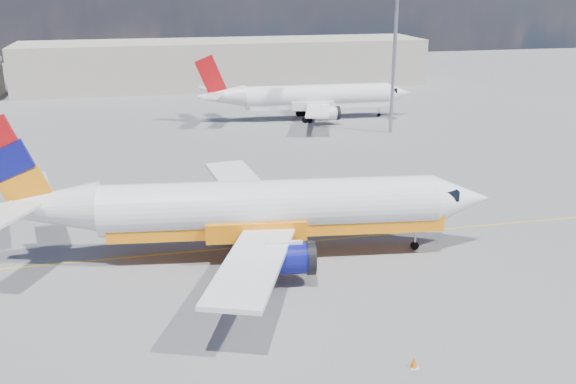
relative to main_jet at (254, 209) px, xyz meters
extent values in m
plane|color=slate|center=(2.98, -1.31, -3.43)|extent=(240.00, 240.00, 0.00)
cube|color=yellow|center=(2.98, 1.69, -3.43)|extent=(70.00, 0.15, 0.01)
cube|color=#B6AD9D|center=(7.98, 73.69, 0.57)|extent=(70.00, 14.00, 8.00)
cylinder|color=white|center=(1.06, -0.13, 0.23)|extent=(22.65, 6.17, 3.46)
cone|color=white|center=(14.20, -1.74, 0.23)|extent=(4.46, 3.93, 3.46)
cone|color=white|center=(-13.59, 1.67, 0.59)|extent=(7.47, 4.13, 3.29)
cube|color=black|center=(12.78, -1.57, 0.79)|extent=(2.00, 2.53, 0.71)
cube|color=orange|center=(1.57, -0.19, -0.94)|extent=(22.58, 5.56, 1.22)
cube|color=white|center=(0.42, 7.13, -0.69)|extent=(4.72, 12.52, 0.82)
cube|color=white|center=(-1.32, -7.02, -0.69)|extent=(7.42, 12.57, 0.82)
cylinder|color=navy|center=(2.13, 4.35, -1.65)|extent=(3.87, 2.37, 1.93)
cylinder|color=navy|center=(1.01, -4.74, -1.65)|extent=(3.87, 2.37, 1.93)
cylinder|color=black|center=(3.74, 4.16, -1.65)|extent=(0.77, 2.18, 2.14)
cylinder|color=black|center=(2.62, -4.94, -1.65)|extent=(0.77, 2.18, 2.14)
cube|color=orange|center=(-15.10, 1.86, 3.69)|extent=(4.78, 0.89, 6.35)
cube|color=white|center=(-14.71, 5.09, 1.25)|extent=(3.17, 5.42, 0.18)
cube|color=white|center=(-15.50, -1.38, 1.25)|extent=(4.18, 5.56, 0.18)
cylinder|color=#9C9CA4|center=(11.17, -1.37, -2.16)|extent=(0.20, 0.20, 2.14)
cylinder|color=black|center=(11.17, -1.37, -3.15)|extent=(0.60, 0.31, 0.57)
cylinder|color=black|center=(-0.66, 2.54, -2.98)|extent=(0.96, 0.50, 0.92)
cylinder|color=black|center=(-1.26, -2.31, -2.98)|extent=(0.96, 0.50, 0.92)
cylinder|color=white|center=(16.22, 43.03, -0.26)|extent=(19.53, 3.79, 3.00)
cone|color=white|center=(27.69, 42.56, -0.26)|extent=(3.65, 3.14, 3.00)
cone|color=white|center=(3.43, 43.55, 0.05)|extent=(6.29, 3.10, 2.85)
cube|color=black|center=(26.46, 42.61, 0.23)|extent=(1.58, 2.09, 0.62)
cube|color=white|center=(16.66, 43.01, -1.27)|extent=(19.51, 3.26, 1.06)
cube|color=white|center=(15.15, 49.26, -1.05)|extent=(4.91, 10.95, 0.71)
cube|color=white|center=(14.65, 36.90, -1.05)|extent=(5.69, 10.96, 0.71)
cylinder|color=white|center=(16.82, 46.98, -1.89)|extent=(3.24, 1.81, 1.68)
cylinder|color=white|center=(16.50, 39.04, -1.89)|extent=(3.24, 1.81, 1.68)
cylinder|color=black|center=(18.24, 46.92, -1.89)|extent=(0.52, 1.87, 1.85)
cylinder|color=black|center=(17.91, 38.98, -1.89)|extent=(0.52, 1.87, 1.85)
cube|color=#B20D11|center=(2.11, 43.60, 2.75)|extent=(4.15, 0.43, 5.51)
cube|color=white|center=(2.22, 46.42, 0.63)|extent=(3.06, 4.78, 0.16)
cube|color=white|center=(1.99, 40.78, 0.63)|extent=(3.36, 4.81, 0.16)
cylinder|color=#9C9CA4|center=(25.04, 42.67, -2.33)|extent=(0.17, 0.17, 1.85)
cylinder|color=black|center=(25.04, 42.67, -3.19)|extent=(0.50, 0.23, 0.49)
cylinder|color=black|center=(14.54, 45.22, -3.04)|extent=(0.81, 0.37, 0.79)
cylinder|color=black|center=(14.37, 40.98, -3.04)|extent=(0.81, 0.37, 0.79)
cube|color=white|center=(5.23, -14.88, -3.41)|extent=(0.42, 0.42, 0.04)
cone|color=orange|center=(5.23, -14.88, -3.12)|extent=(0.36, 0.36, 0.55)
cylinder|color=#9C9CA4|center=(23.04, 33.25, 6.99)|extent=(0.46, 0.46, 20.84)
camera|label=1|loc=(-6.84, -39.90, 14.65)|focal=40.00mm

